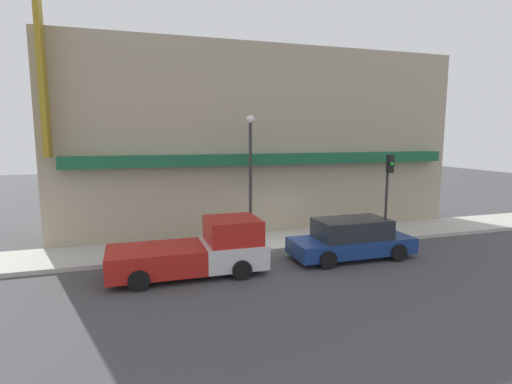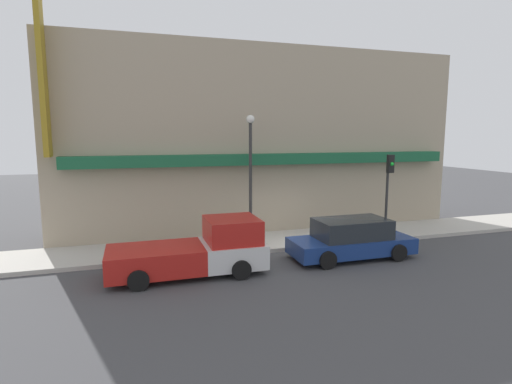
% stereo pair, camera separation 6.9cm
% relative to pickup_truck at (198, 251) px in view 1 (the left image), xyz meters
% --- Properties ---
extents(ground_plane, '(80.00, 80.00, 0.00)m').
position_rel_pickup_truck_xyz_m(ground_plane, '(4.25, 1.50, -0.81)').
color(ground_plane, '#424244').
extents(sidewalk, '(36.00, 2.90, 0.17)m').
position_rel_pickup_truck_xyz_m(sidewalk, '(4.25, 2.95, -0.73)').
color(sidewalk, '#B7B2A8').
rests_on(sidewalk, ground).
extents(building, '(19.80, 3.80, 11.00)m').
position_rel_pickup_truck_xyz_m(building, '(4.23, 5.88, 3.65)').
color(building, tan).
rests_on(building, ground).
extents(pickup_truck, '(5.29, 2.25, 1.88)m').
position_rel_pickup_truck_xyz_m(pickup_truck, '(0.00, 0.00, 0.00)').
color(pickup_truck, silver).
rests_on(pickup_truck, ground).
extents(parked_car, '(4.81, 2.06, 1.54)m').
position_rel_pickup_truck_xyz_m(parked_car, '(5.98, -0.00, -0.07)').
color(parked_car, navy).
rests_on(parked_car, ground).
extents(fire_hydrant, '(0.17, 0.17, 0.65)m').
position_rel_pickup_truck_xyz_m(fire_hydrant, '(0.84, 2.11, -0.32)').
color(fire_hydrant, '#196633').
rests_on(fire_hydrant, sidewalk).
extents(street_lamp, '(0.36, 0.36, 5.44)m').
position_rel_pickup_truck_xyz_m(street_lamp, '(2.83, 3.15, 2.76)').
color(street_lamp, '#2D2D2D').
rests_on(street_lamp, sidewalk).
extents(traffic_light, '(0.28, 0.42, 3.73)m').
position_rel_pickup_truck_xyz_m(traffic_light, '(8.86, 1.82, 1.92)').
color(traffic_light, '#2D2D2D').
rests_on(traffic_light, sidewalk).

